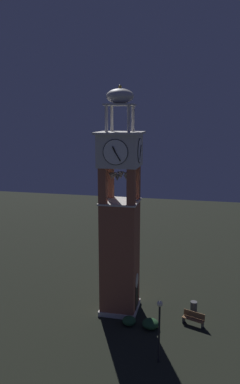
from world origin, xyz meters
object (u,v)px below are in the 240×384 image
(park_bench, at_px, (193,318))
(lamp_post, at_px, (159,320))
(clock_tower, at_px, (120,224))
(trash_bin, at_px, (194,306))

(park_bench, relative_size, lamp_post, 0.41)
(clock_tower, height_order, park_bench, clock_tower)
(clock_tower, xyz_separation_m, lamp_post, (-5.60, -3.67, -4.18))
(clock_tower, xyz_separation_m, trash_bin, (0.95, -5.64, -6.59))
(park_bench, bearing_deg, lamp_post, 156.81)
(park_bench, xyz_separation_m, lamp_post, (-4.67, 2.00, 2.33))
(clock_tower, distance_m, lamp_post, 7.89)
(clock_tower, relative_size, park_bench, 10.26)
(park_bench, distance_m, trash_bin, 1.88)
(park_bench, bearing_deg, clock_tower, 80.67)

